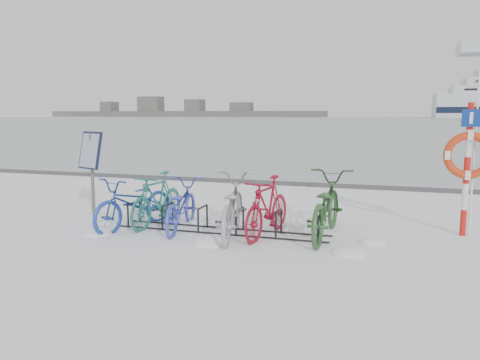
# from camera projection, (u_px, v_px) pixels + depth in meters

# --- Properties ---
(ground) EXTENTS (900.00, 900.00, 0.00)m
(ground) POSITION_uv_depth(u_px,v_px,m) (221.00, 232.00, 8.59)
(ground) COLOR white
(ground) RESTS_ON ground
(ice_sheet) EXTENTS (400.00, 298.00, 0.02)m
(ice_sheet) POSITION_uv_depth(u_px,v_px,m) (378.00, 120.00, 155.02)
(ice_sheet) COLOR #96A4A9
(ice_sheet) RESTS_ON ground
(quay_edge) EXTENTS (400.00, 0.25, 0.10)m
(quay_edge) POSITION_uv_depth(u_px,v_px,m) (287.00, 183.00, 14.16)
(quay_edge) COLOR #3F3F42
(quay_edge) RESTS_ON ground
(bike_rack) EXTENTS (4.00, 0.48, 0.46)m
(bike_rack) POSITION_uv_depth(u_px,v_px,m) (221.00, 222.00, 8.57)
(bike_rack) COLOR black
(bike_rack) RESTS_ON ground
(info_board) EXTENTS (0.63, 0.41, 1.78)m
(info_board) POSITION_uv_depth(u_px,v_px,m) (91.00, 155.00, 9.76)
(info_board) COLOR #595B5E
(info_board) RESTS_ON ground
(lifebuoy_station) EXTENTS (0.82, 0.23, 4.26)m
(lifebuoy_station) POSITION_uv_depth(u_px,v_px,m) (469.00, 156.00, 8.06)
(lifebuoy_station) COLOR red
(lifebuoy_station) RESTS_ON ground
(shoreline) EXTENTS (180.00, 12.00, 9.50)m
(shoreline) POSITION_uv_depth(u_px,v_px,m) (177.00, 112.00, 289.91)
(shoreline) COLOR #474747
(shoreline) RESTS_ON ground
(bike_0) EXTENTS (1.19, 2.06, 1.02)m
(bike_0) POSITION_uv_depth(u_px,v_px,m) (135.00, 201.00, 8.86)
(bike_0) COLOR #1E3E9C
(bike_0) RESTS_ON ground
(bike_1) EXTENTS (0.67, 1.82, 1.07)m
(bike_1) POSITION_uv_depth(u_px,v_px,m) (157.00, 198.00, 9.06)
(bike_1) COLOR #206F64
(bike_1) RESTS_ON ground
(bike_2) EXTENTS (0.90, 1.92, 0.97)m
(bike_2) POSITION_uv_depth(u_px,v_px,m) (181.00, 204.00, 8.74)
(bike_2) COLOR #3647B6
(bike_2) RESTS_ON ground
(bike_3) EXTENTS (1.14, 2.25, 1.13)m
(bike_3) POSITION_uv_depth(u_px,v_px,m) (231.00, 204.00, 8.28)
(bike_3) COLOR #97989E
(bike_3) RESTS_ON ground
(bike_4) EXTENTS (0.81, 1.88, 1.09)m
(bike_4) POSITION_uv_depth(u_px,v_px,m) (267.00, 205.00, 8.26)
(bike_4) COLOR maroon
(bike_4) RESTS_ON ground
(bike_5) EXTENTS (0.89, 2.28, 1.18)m
(bike_5) POSITION_uv_depth(u_px,v_px,m) (325.00, 204.00, 8.19)
(bike_5) COLOR #295227
(bike_5) RESTS_ON ground
(snow_drifts) EXTENTS (5.45, 2.08, 0.24)m
(snow_drifts) POSITION_uv_depth(u_px,v_px,m) (235.00, 238.00, 8.15)
(snow_drifts) COLOR white
(snow_drifts) RESTS_ON ground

